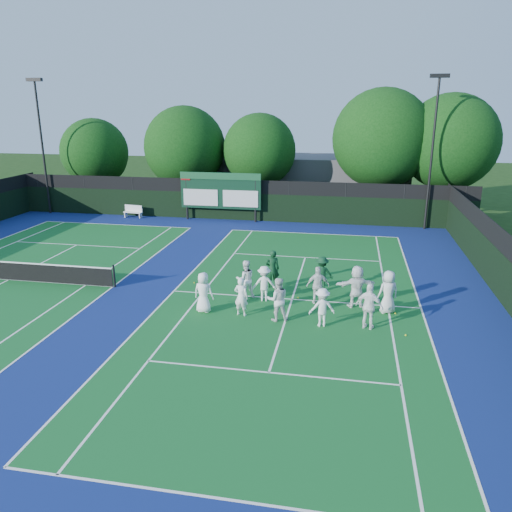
% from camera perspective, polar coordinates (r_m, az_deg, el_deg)
% --- Properties ---
extents(ground, '(120.00, 120.00, 0.00)m').
position_cam_1_polar(ground, '(21.27, 3.83, -5.97)').
color(ground, '#16340E').
rests_on(ground, ground).
extents(court_apron, '(34.00, 32.00, 0.01)m').
position_cam_1_polar(court_apron, '(23.56, -10.54, -3.89)').
color(court_apron, navy).
rests_on(court_apron, ground).
extents(near_court, '(11.05, 23.85, 0.01)m').
position_cam_1_polar(near_court, '(22.19, 4.14, -4.95)').
color(near_court, '#135E23').
rests_on(near_court, ground).
extents(left_court, '(11.05, 23.85, 0.01)m').
position_cam_1_polar(left_court, '(27.39, -26.39, -2.43)').
color(left_court, '#135E23').
rests_on(left_court, ground).
extents(back_fence, '(34.00, 0.08, 3.00)m').
position_cam_1_polar(back_fence, '(37.06, -2.39, 6.20)').
color(back_fence, black).
rests_on(back_fence, ground).
extents(scoreboard, '(6.00, 0.21, 3.55)m').
position_cam_1_polar(scoreboard, '(36.76, -4.10, 7.40)').
color(scoreboard, black).
rests_on(scoreboard, ground).
extents(clubhouse, '(18.00, 6.00, 4.00)m').
position_cam_1_polar(clubhouse, '(44.12, 5.10, 8.73)').
color(clubhouse, '#525256').
rests_on(clubhouse, ground).
extents(light_pole_left, '(1.20, 0.30, 10.12)m').
position_cam_1_polar(light_pole_left, '(42.19, -23.41, 12.95)').
color(light_pole_left, black).
rests_on(light_pole_left, ground).
extents(light_pole_right, '(1.20, 0.30, 10.12)m').
position_cam_1_polar(light_pole_right, '(35.62, 19.65, 12.84)').
color(light_pole_right, black).
rests_on(light_pole_right, ground).
extents(tennis_net, '(11.30, 0.10, 1.10)m').
position_cam_1_polar(tennis_net, '(27.25, -26.52, -1.47)').
color(tennis_net, black).
rests_on(tennis_net, ground).
extents(bench, '(1.53, 0.63, 0.94)m').
position_cam_1_polar(bench, '(39.13, -13.85, 5.03)').
color(bench, white).
rests_on(bench, ground).
extents(tree_a, '(5.53, 5.53, 7.20)m').
position_cam_1_polar(tree_a, '(44.44, -17.73, 11.05)').
color(tree_a, black).
rests_on(tree_a, ground).
extents(tree_b, '(6.48, 6.48, 8.21)m').
position_cam_1_polar(tree_b, '(41.29, -7.90, 11.98)').
color(tree_b, black).
rests_on(tree_b, ground).
extents(tree_c, '(5.68, 5.68, 7.67)m').
position_cam_1_polar(tree_c, '(39.81, 0.64, 11.78)').
color(tree_c, black).
rests_on(tree_c, ground).
extents(tree_d, '(7.35, 7.35, 9.50)m').
position_cam_1_polar(tree_d, '(39.21, 14.43, 12.59)').
color(tree_d, black).
rests_on(tree_d, ground).
extents(tree_e, '(6.95, 6.95, 9.11)m').
position_cam_1_polar(tree_e, '(39.80, 21.45, 11.77)').
color(tree_e, black).
rests_on(tree_e, ground).
extents(tennis_ball_0, '(0.07, 0.07, 0.07)m').
position_cam_1_polar(tennis_ball_0, '(22.46, -1.34, -4.56)').
color(tennis_ball_0, yellow).
rests_on(tennis_ball_0, ground).
extents(tennis_ball_1, '(0.07, 0.07, 0.07)m').
position_cam_1_polar(tennis_ball_1, '(25.02, 11.27, -2.61)').
color(tennis_ball_1, yellow).
rests_on(tennis_ball_1, ground).
extents(tennis_ball_2, '(0.07, 0.07, 0.07)m').
position_cam_1_polar(tennis_ball_2, '(19.61, 16.74, -8.66)').
color(tennis_ball_2, yellow).
rests_on(tennis_ball_2, ground).
extents(tennis_ball_3, '(0.07, 0.07, 0.07)m').
position_cam_1_polar(tennis_ball_3, '(24.24, -7.07, -3.04)').
color(tennis_ball_3, yellow).
rests_on(tennis_ball_3, ground).
extents(tennis_ball_4, '(0.07, 0.07, 0.07)m').
position_cam_1_polar(tennis_ball_4, '(22.31, 4.82, -4.77)').
color(tennis_ball_4, yellow).
rests_on(tennis_ball_4, ground).
extents(tennis_ball_5, '(0.07, 0.07, 0.07)m').
position_cam_1_polar(tennis_ball_5, '(21.41, 15.63, -6.34)').
color(tennis_ball_5, yellow).
rests_on(tennis_ball_5, ground).
extents(player_front_0, '(0.89, 0.63, 1.71)m').
position_cam_1_polar(player_front_0, '(20.68, -6.02, -4.17)').
color(player_front_0, white).
rests_on(player_front_0, ground).
extents(player_front_1, '(0.65, 0.48, 1.62)m').
position_cam_1_polar(player_front_1, '(20.26, -1.70, -4.67)').
color(player_front_1, white).
rests_on(player_front_1, ground).
extents(player_front_2, '(1.01, 0.88, 1.78)m').
position_cam_1_polar(player_front_2, '(19.78, 2.49, -4.98)').
color(player_front_2, silver).
rests_on(player_front_2, ground).
extents(player_front_3, '(1.12, 0.82, 1.56)m').
position_cam_1_polar(player_front_3, '(19.47, 7.56, -5.85)').
color(player_front_3, white).
rests_on(player_front_3, ground).
extents(player_front_4, '(1.16, 0.78, 1.83)m').
position_cam_1_polar(player_front_4, '(19.51, 12.83, -5.64)').
color(player_front_4, white).
rests_on(player_front_4, ground).
extents(player_back_0, '(1.03, 0.94, 1.72)m').
position_cam_1_polar(player_back_0, '(22.09, -1.22, -2.65)').
color(player_back_0, white).
rests_on(player_back_0, ground).
extents(player_back_1, '(1.10, 0.74, 1.58)m').
position_cam_1_polar(player_back_1, '(21.74, 0.94, -3.17)').
color(player_back_1, white).
rests_on(player_back_1, ground).
extents(player_back_2, '(1.05, 0.61, 1.68)m').
position_cam_1_polar(player_back_2, '(21.55, 7.08, -3.35)').
color(player_back_2, silver).
rests_on(player_back_2, ground).
extents(player_back_3, '(1.79, 1.02, 1.84)m').
position_cam_1_polar(player_back_3, '(21.47, 11.42, -3.43)').
color(player_back_3, white).
rests_on(player_back_3, ground).
extents(player_back_4, '(1.05, 0.89, 1.82)m').
position_cam_1_polar(player_back_4, '(21.16, 14.86, -4.01)').
color(player_back_4, silver).
rests_on(player_back_4, ground).
extents(coach_left, '(0.76, 0.61, 1.82)m').
position_cam_1_polar(coach_left, '(23.27, 1.88, -1.49)').
color(coach_left, '#0E361B').
rests_on(coach_left, ground).
extents(coach_right, '(1.20, 0.92, 1.64)m').
position_cam_1_polar(coach_right, '(23.07, 7.53, -2.04)').
color(coach_right, '#0F381E').
rests_on(coach_right, ground).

